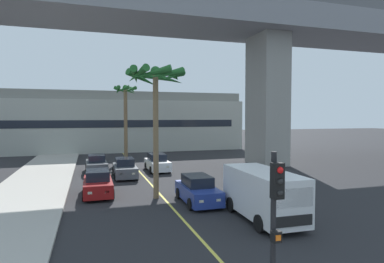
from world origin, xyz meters
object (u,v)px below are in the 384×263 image
Objects in this scene: car_queue_second at (157,163)px; car_queue_fourth at (125,169)px; palm_tree_mid_median at (156,85)px; delivery_van at (263,193)px; traffic_light_median_near at (275,221)px; palm_tree_near_median at (126,103)px; car_queue_third at (98,184)px; car_queue_front at (97,164)px; car_queue_fifth at (198,190)px.

car_queue_second is 3.91m from car_queue_fourth.
car_queue_second is at bearing 78.41° from palm_tree_mid_median.
traffic_light_median_near is (-4.12, -7.76, 1.43)m from delivery_van.
palm_tree_near_median reaches higher than car_queue_fourth.
car_queue_third is at bearing -101.61° from palm_tree_near_median.
car_queue_second is at bearing 55.88° from car_queue_third.
palm_tree_mid_median is (3.27, -10.57, 6.08)m from car_queue_front.
car_queue_front is 13.42m from car_queue_fifth.
car_queue_second is 23.32m from traffic_light_median_near.
car_queue_fifth is at bearing -84.98° from palm_tree_near_median.
palm_tree_near_median reaches higher than delivery_van.
palm_tree_mid_median is at bearing 126.10° from delivery_van.
car_queue_front is 0.48× the size of palm_tree_near_median.
car_queue_front is 1.01× the size of car_queue_fifth.
delivery_van reaches higher than car_queue_fifth.
car_queue_front is 0.52× the size of palm_tree_mid_median.
car_queue_third is 18.69m from palm_tree_near_median.
palm_tree_near_median is at bearing 98.82° from delivery_van.
car_queue_fourth is at bearing 111.72° from delivery_van.
palm_tree_mid_median is at bearing -90.62° from palm_tree_near_median.
palm_tree_mid_median reaches higher than car_queue_fourth.
delivery_van is at bearing -82.39° from car_queue_second.
car_queue_second and car_queue_fourth have the same top height.
car_queue_fourth is 9.70m from palm_tree_mid_median.
car_queue_third is 7.20m from palm_tree_mid_median.
delivery_van is at bearing -81.18° from palm_tree_near_median.
car_queue_front is 1.01× the size of car_queue_fourth.
palm_tree_near_median is at bearing 95.02° from car_queue_fifth.
traffic_light_median_near is 0.53× the size of palm_tree_mid_median.
car_queue_second is 9.59m from car_queue_third.
car_queue_fourth is 20.93m from traffic_light_median_near.
delivery_van is (7.34, -16.14, 0.57)m from car_queue_front.
delivery_van is (7.44, -7.43, 0.57)m from car_queue_third.
delivery_van reaches higher than car_queue_third.
palm_tree_mid_median reaches higher than car_queue_fifth.
car_queue_front and car_queue_third have the same top height.
car_queue_fourth is at bearing 68.22° from car_queue_third.
palm_tree_mid_median is (1.13, -7.47, 6.08)m from car_queue_fourth.
car_queue_front and car_queue_fourth have the same top height.
traffic_light_median_near is 13.95m from palm_tree_mid_median.
car_queue_third is at bearing -111.78° from car_queue_fourth.
palm_tree_near_median reaches higher than traffic_light_median_near.
delivery_van is 1.26× the size of traffic_light_median_near.
delivery_van is at bearing 62.01° from traffic_light_median_near.
delivery_van reaches higher than car_queue_front.
traffic_light_median_near reaches higher than car_queue_third.
delivery_van is 0.62× the size of palm_tree_near_median.
palm_tree_mid_median is (-0.21, -19.28, 0.34)m from palm_tree_near_median.
car_queue_fifth is 21.87m from palm_tree_near_median.
car_queue_third is 0.52× the size of palm_tree_mid_median.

